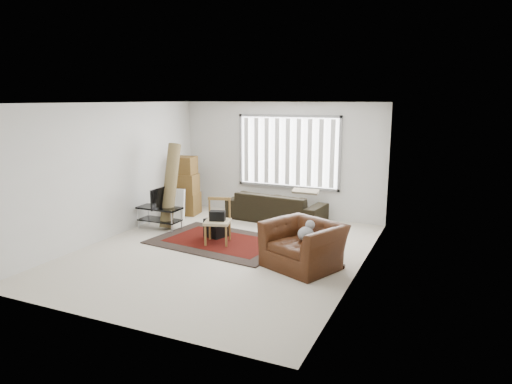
# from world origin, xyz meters

# --- Properties ---
(room) EXTENTS (6.00, 6.02, 2.71)m
(room) POSITION_xyz_m (0.03, 0.51, 1.76)
(room) COLOR beige
(room) RESTS_ON ground
(persian_rug) EXTENTS (2.83, 2.07, 0.02)m
(persian_rug) POSITION_xyz_m (-0.28, 0.49, 0.01)
(persian_rug) COLOR black
(persian_rug) RESTS_ON ground
(tv_stand) EXTENTS (0.96, 0.43, 0.48)m
(tv_stand) POSITION_xyz_m (-1.95, 0.80, 0.35)
(tv_stand) COLOR black
(tv_stand) RESTS_ON ground
(tv) EXTENTS (0.10, 0.77, 0.44)m
(tv) POSITION_xyz_m (-1.95, 0.80, 0.70)
(tv) COLOR black
(tv) RESTS_ON tv_stand
(subwoofer) EXTENTS (0.47, 0.47, 0.37)m
(subwoofer) POSITION_xyz_m (-0.52, 0.73, 0.21)
(subwoofer) COLOR black
(subwoofer) RESTS_ON persian_rug
(moving_boxes) EXTENTS (0.64, 0.60, 1.41)m
(moving_boxes) POSITION_xyz_m (-2.11, 2.14, 0.66)
(moving_boxes) COLOR brown
(moving_boxes) RESTS_ON ground
(white_flatpack) EXTENTS (0.58, 0.24, 0.72)m
(white_flatpack) POSITION_xyz_m (-2.15, 1.62, 0.36)
(white_flatpack) COLOR silver
(white_flatpack) RESTS_ON ground
(rolled_rug) EXTENTS (0.37, 0.85, 1.83)m
(rolled_rug) POSITION_xyz_m (-1.82, 1.05, 0.92)
(rolled_rug) COLOR brown
(rolled_rug) RESTS_ON ground
(sofa) EXTENTS (2.33, 1.18, 0.87)m
(sofa) POSITION_xyz_m (0.11, 2.45, 0.43)
(sofa) COLOR black
(sofa) RESTS_ON ground
(side_chair) EXTENTS (0.60, 0.60, 0.89)m
(side_chair) POSITION_xyz_m (-0.29, 0.38, 0.49)
(side_chair) COLOR tan
(side_chair) RESTS_ON ground
(armchair) EXTENTS (1.48, 1.40, 0.87)m
(armchair) POSITION_xyz_m (1.61, -0.15, 0.44)
(armchair) COLOR #3E1D0C
(armchair) RESTS_ON ground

